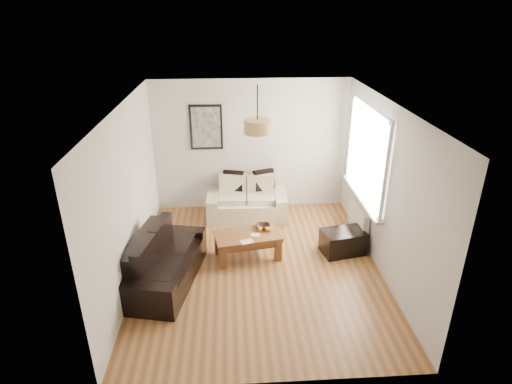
{
  "coord_description": "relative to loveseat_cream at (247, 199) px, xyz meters",
  "views": [
    {
      "loc": [
        -0.4,
        -5.64,
        3.87
      ],
      "look_at": [
        0.0,
        0.6,
        1.05
      ],
      "focal_mm": 29.53,
      "sensor_mm": 36.0,
      "label": 1
    }
  ],
  "objects": [
    {
      "name": "fruit_bowl",
      "position": [
        0.22,
        -1.28,
        0.08
      ],
      "size": [
        0.23,
        0.23,
        0.06
      ],
      "primitive_type": "imported",
      "rotation": [
        0.0,
        0.0,
        0.01
      ],
      "color": "black",
      "rests_on": "coffee_table"
    },
    {
      "name": "poster",
      "position": [
        -0.74,
        0.44,
        1.32
      ],
      "size": [
        0.62,
        0.04,
        0.87
      ],
      "primitive_type": null,
      "color": "black",
      "rests_on": "wall_back"
    },
    {
      "name": "ceiling",
      "position": [
        0.11,
        -1.78,
        2.22
      ],
      "size": [
        3.8,
        4.5,
        0.0
      ],
      "primitive_type": null,
      "color": "white",
      "rests_on": "floor"
    },
    {
      "name": "wall_left",
      "position": [
        -1.79,
        -1.78,
        0.92
      ],
      "size": [
        0.04,
        4.5,
        2.6
      ],
      "primitive_type": null,
      "color": "silver",
      "rests_on": "floor"
    },
    {
      "name": "pendant_shade",
      "position": [
        0.11,
        -1.48,
        1.85
      ],
      "size": [
        0.4,
        0.4,
        0.2
      ],
      "primitive_type": "cylinder",
      "color": "tan",
      "rests_on": "ceiling"
    },
    {
      "name": "sofa_leather",
      "position": [
        -1.32,
        -2.05,
        -0.01
      ],
      "size": [
        1.19,
        1.88,
        0.75
      ],
      "primitive_type": null,
      "rotation": [
        0.0,
        0.0,
        1.36
      ],
      "color": "black",
      "rests_on": "floor"
    },
    {
      "name": "orange_c",
      "position": [
        0.16,
        -1.37,
        0.09
      ],
      "size": [
        0.08,
        0.08,
        0.07
      ],
      "primitive_type": "sphere",
      "rotation": [
        0.0,
        0.0,
        0.16
      ],
      "color": "orange",
      "rests_on": "fruit_bowl"
    },
    {
      "name": "papers",
      "position": [
        -0.07,
        -1.7,
        0.05
      ],
      "size": [
        0.23,
        0.19,
        0.01
      ],
      "primitive_type": "cube",
      "rotation": [
        0.0,
        0.0,
        0.3
      ],
      "color": "beige",
      "rests_on": "coffee_table"
    },
    {
      "name": "wall_front",
      "position": [
        0.11,
        -4.03,
        0.92
      ],
      "size": [
        3.8,
        0.04,
        2.6
      ],
      "primitive_type": null,
      "color": "silver",
      "rests_on": "floor"
    },
    {
      "name": "radiator",
      "position": [
        1.93,
        -0.98,
        -0.0
      ],
      "size": [
        0.1,
        0.9,
        0.52
      ],
      "primitive_type": "cube",
      "color": "white",
      "rests_on": "wall_right"
    },
    {
      "name": "cushion_right",
      "position": [
        0.35,
        0.19,
        0.31
      ],
      "size": [
        0.42,
        0.26,
        0.4
      ],
      "primitive_type": "cube",
      "rotation": [
        0.0,
        0.0,
        0.36
      ],
      "color": "black",
      "rests_on": "loveseat_cream"
    },
    {
      "name": "wall_back",
      "position": [
        0.11,
        0.47,
        0.92
      ],
      "size": [
        3.8,
        0.04,
        2.6
      ],
      "primitive_type": null,
      "color": "silver",
      "rests_on": "floor"
    },
    {
      "name": "orange_b",
      "position": [
        0.33,
        -1.38,
        0.09
      ],
      "size": [
        0.07,
        0.07,
        0.06
      ],
      "primitive_type": "sphere",
      "rotation": [
        0.0,
        0.0,
        -0.1
      ],
      "color": "orange",
      "rests_on": "fruit_bowl"
    },
    {
      "name": "floor",
      "position": [
        0.11,
        -1.78,
        -0.38
      ],
      "size": [
        4.5,
        4.5,
        0.0
      ],
      "primitive_type": "plane",
      "color": "brown",
      "rests_on": "ground"
    },
    {
      "name": "orange_a",
      "position": [
        0.28,
        -1.38,
        0.09
      ],
      "size": [
        0.07,
        0.07,
        0.07
      ],
      "primitive_type": "sphere",
      "rotation": [
        0.0,
        0.0,
        -0.05
      ],
      "color": "orange",
      "rests_on": "fruit_bowl"
    },
    {
      "name": "coffee_table",
      "position": [
        -0.05,
        -1.47,
        -0.17
      ],
      "size": [
        1.14,
        0.76,
        0.43
      ],
      "primitive_type": null,
      "rotation": [
        0.0,
        0.0,
        0.19
      ],
      "color": "brown",
      "rests_on": "floor"
    },
    {
      "name": "window_bay",
      "position": [
        1.97,
        -0.98,
        1.22
      ],
      "size": [
        0.14,
        1.9,
        1.6
      ],
      "primitive_type": null,
      "color": "white",
      "rests_on": "wall_right"
    },
    {
      "name": "wall_right",
      "position": [
        2.01,
        -1.78,
        0.92
      ],
      "size": [
        0.04,
        4.5,
        2.6
      ],
      "primitive_type": null,
      "color": "silver",
      "rests_on": "floor"
    },
    {
      "name": "ottoman",
      "position": [
        1.56,
        -1.43,
        -0.18
      ],
      "size": [
        0.77,
        0.58,
        0.4
      ],
      "primitive_type": "cube",
      "rotation": [
        0.0,
        0.0,
        0.2
      ],
      "color": "black",
      "rests_on": "floor"
    },
    {
      "name": "cushion_left",
      "position": [
        -0.25,
        0.19,
        0.31
      ],
      "size": [
        0.42,
        0.22,
        0.4
      ],
      "primitive_type": "cube",
      "rotation": [
        0.0,
        0.0,
        -0.25
      ],
      "color": "black",
      "rests_on": "loveseat_cream"
    },
    {
      "name": "loveseat_cream",
      "position": [
        0.0,
        0.0,
        0.0
      ],
      "size": [
        1.56,
        0.89,
        0.76
      ],
      "primitive_type": null,
      "rotation": [
        0.0,
        0.0,
        -0.03
      ],
      "color": "#BAAE96",
      "rests_on": "floor"
    }
  ]
}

